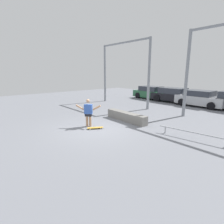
% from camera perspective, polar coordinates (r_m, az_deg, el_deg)
% --- Properties ---
extents(ground_plane, '(36.00, 36.00, 0.00)m').
position_cam_1_polar(ground_plane, '(9.16, -4.64, -5.47)').
color(ground_plane, slate).
extents(skateboarder, '(1.08, 0.99, 1.49)m').
position_cam_1_polar(skateboarder, '(9.44, -7.73, 0.11)').
color(skateboarder, tan).
rests_on(skateboarder, ground_plane).
extents(skateboard, '(0.58, 0.81, 0.08)m').
position_cam_1_polar(skateboard, '(9.14, -5.51, -5.13)').
color(skateboard, gold).
rests_on(skateboard, ground_plane).
extents(grind_box, '(2.99, 0.57, 0.52)m').
position_cam_1_polar(grind_box, '(10.58, 4.63, -1.51)').
color(grind_box, slate).
rests_on(grind_box, ground_plane).
extents(grind_rail, '(3.04, 0.52, 0.35)m').
position_cam_1_polar(grind_rail, '(8.42, 24.92, -6.30)').
color(grind_rail, '#B7BABF').
rests_on(grind_rail, ground_plane).
extents(canopy_support_left, '(5.66, 0.20, 5.45)m').
position_cam_1_polar(canopy_support_left, '(15.86, 4.00, 14.55)').
color(canopy_support_left, gray).
rests_on(canopy_support_left, ground_plane).
extents(parked_car_green, '(4.33, 2.22, 1.39)m').
position_cam_1_polar(parked_car_green, '(20.00, 12.84, 6.14)').
color(parked_car_green, '#28603D').
rests_on(parked_car_green, ground_plane).
extents(parked_car_black, '(4.38, 2.01, 1.40)m').
position_cam_1_polar(parked_car_black, '(18.31, 19.47, 5.18)').
color(parked_car_black, black).
rests_on(parked_car_black, ground_plane).
extents(parked_car_silver, '(4.00, 2.07, 1.37)m').
position_cam_1_polar(parked_car_silver, '(16.93, 26.90, 3.92)').
color(parked_car_silver, '#B7BABF').
rests_on(parked_car_silver, ground_plane).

